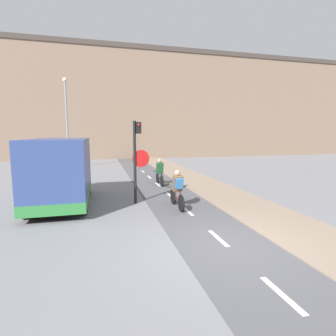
% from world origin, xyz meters
% --- Properties ---
extents(ground_plane, '(120.00, 120.00, 0.00)m').
position_xyz_m(ground_plane, '(0.00, 0.00, 0.00)').
color(ground_plane, gray).
extents(bike_lane, '(2.43, 60.00, 0.02)m').
position_xyz_m(bike_lane, '(0.00, 0.01, 0.01)').
color(bike_lane, '#56565B').
rests_on(bike_lane, ground_plane).
extents(sidewalk_strip, '(2.40, 60.00, 0.05)m').
position_xyz_m(sidewalk_strip, '(2.42, 0.00, 0.03)').
color(sidewalk_strip, gray).
rests_on(sidewalk_strip, ground_plane).
extents(building_row_background, '(60.00, 5.20, 12.11)m').
position_xyz_m(building_row_background, '(0.00, 25.77, 6.06)').
color(building_row_background, '#89705B').
rests_on(building_row_background, ground_plane).
extents(traffic_light_pole, '(0.67, 0.25, 3.22)m').
position_xyz_m(traffic_light_pole, '(-1.55, 4.57, 1.99)').
color(traffic_light_pole, black).
rests_on(traffic_light_pole, ground_plane).
extents(street_lamp_far, '(0.36, 0.36, 7.02)m').
position_xyz_m(street_lamp_far, '(-5.42, 16.65, 4.27)').
color(street_lamp_far, gray).
rests_on(street_lamp_far, ground_plane).
extents(cyclist_near, '(0.46, 1.66, 1.43)m').
position_xyz_m(cyclist_near, '(-0.23, 3.48, 0.70)').
color(cyclist_near, black).
rests_on(cyclist_near, ground_plane).
extents(cyclist_far, '(0.46, 1.63, 1.41)m').
position_xyz_m(cyclist_far, '(0.11, 7.99, 0.65)').
color(cyclist_far, black).
rests_on(cyclist_far, ground_plane).
extents(van, '(2.01, 4.56, 2.54)m').
position_xyz_m(van, '(-4.41, 5.07, 1.25)').
color(van, '#334784').
rests_on(van, ground_plane).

